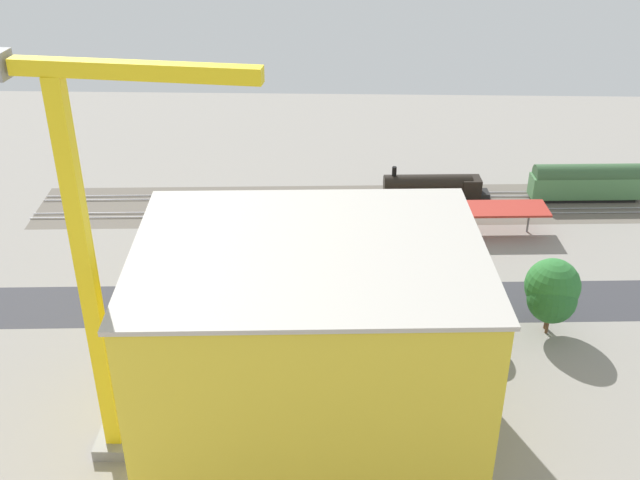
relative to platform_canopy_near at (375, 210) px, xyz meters
name	(u,v)px	position (x,y,z in m)	size (l,w,h in m)	color
ground_plane	(346,279)	(4.06, 12.57, -3.67)	(149.22, 149.22, 0.00)	gray
rail_bed	(345,205)	(4.06, -8.88, -3.67)	(93.26, 13.92, 0.01)	#665E54
street_asphalt	(346,303)	(4.06, 18.10, -3.67)	(93.26, 9.00, 0.01)	#38383D
track_rails	(345,204)	(4.06, -8.88, -3.49)	(93.16, 12.04, 0.12)	#9E9EA8
platform_canopy_near	(375,210)	(0.00, 0.00, 0.00)	(48.97, 7.50, 3.86)	#A82D23
locomotive	(436,187)	(-9.99, -11.83, -1.80)	(16.49, 3.69, 5.26)	black
passenger_coach	(586,181)	(-32.86, -11.84, -0.62)	(17.15, 3.98, 5.86)	black
parked_car_0	(466,285)	(-10.95, 14.70, -2.92)	(4.22, 1.98, 1.67)	black
parked_car_1	(396,283)	(-2.32, 14.50, -2.90)	(4.47, 1.94, 1.76)	black
parked_car_2	(337,281)	(5.19, 14.36, -2.86)	(4.09, 1.92, 1.83)	black
parked_car_3	(267,281)	(14.05, 14.45, -2.89)	(4.55, 2.25, 1.75)	black
parked_car_4	(209,281)	(21.36, 14.65, -2.88)	(4.15, 2.05, 1.77)	black
construction_building	(310,344)	(7.56, 39.20, 5.98)	(29.97, 22.99, 19.31)	yellow
construction_roof_slab	(309,251)	(7.56, 39.20, 15.84)	(30.57, 23.59, 0.40)	#B7B2A8
tower_crane	(95,254)	(24.67, 43.20, 17.57)	(21.09, 4.09, 37.55)	gray
box_truck_0	(383,311)	(-0.27, 21.90, -2.12)	(8.93, 3.32, 3.11)	black
box_truck_1	(381,318)	(0.04, 23.39, -2.03)	(8.48, 2.90, 3.39)	black
street_tree_0	(552,299)	(-19.02, 23.51, 1.01)	(5.60, 5.60, 7.49)	brown
street_tree_1	(467,299)	(-9.47, 24.06, 1.13)	(5.00, 5.00, 7.32)	brown
street_tree_2	(353,290)	(3.31, 23.93, 2.05)	(5.77, 5.77, 8.63)	brown
street_tree_3	(552,286)	(-19.14, 22.58, 2.16)	(6.24, 6.24, 8.96)	brown
street_tree_4	(346,288)	(4.13, 22.18, 1.14)	(6.34, 6.34, 8.00)	brown
street_tree_5	(442,288)	(-6.72, 22.61, 1.63)	(6.01, 6.01, 8.31)	brown
traffic_light	(288,290)	(10.79, 22.50, 0.99)	(0.50, 0.36, 7.11)	#333333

